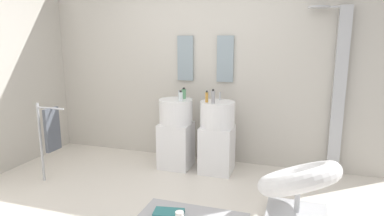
# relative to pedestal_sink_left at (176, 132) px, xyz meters

# --- Properties ---
(ground_plane) EXTENTS (4.80, 3.60, 0.04)m
(ground_plane) POSITION_rel_pedestal_sink_left_xyz_m (0.28, -1.19, -0.49)
(ground_plane) COLOR silver
(rear_partition) EXTENTS (4.80, 0.10, 2.60)m
(rear_partition) POSITION_rel_pedestal_sink_left_xyz_m (0.28, 0.46, 0.83)
(rear_partition) COLOR beige
(rear_partition) RESTS_ON ground_plane
(pedestal_sink_left) EXTENTS (0.43, 0.43, 1.01)m
(pedestal_sink_left) POSITION_rel_pedestal_sink_left_xyz_m (0.00, 0.00, 0.00)
(pedestal_sink_left) COLOR white
(pedestal_sink_left) RESTS_ON ground_plane
(pedestal_sink_right) EXTENTS (0.43, 0.43, 1.01)m
(pedestal_sink_right) POSITION_rel_pedestal_sink_left_xyz_m (0.55, 0.00, 0.00)
(pedestal_sink_right) COLOR white
(pedestal_sink_right) RESTS_ON ground_plane
(vanity_mirror_left) EXTENTS (0.22, 0.03, 0.60)m
(vanity_mirror_left) POSITION_rel_pedestal_sink_left_xyz_m (0.00, 0.39, 0.94)
(vanity_mirror_left) COLOR #8C9EA8
(vanity_mirror_right) EXTENTS (0.22, 0.03, 0.60)m
(vanity_mirror_right) POSITION_rel_pedestal_sink_left_xyz_m (0.55, 0.39, 0.94)
(vanity_mirror_right) COLOR #8C9EA8
(shower_column) EXTENTS (0.49, 0.24, 2.05)m
(shower_column) POSITION_rel_pedestal_sink_left_xyz_m (1.94, 0.34, 0.61)
(shower_column) COLOR #B7BABF
(shower_column) RESTS_ON ground_plane
(lounge_chair) EXTENTS (1.09, 1.09, 0.65)m
(lounge_chair) POSITION_rel_pedestal_sink_left_xyz_m (1.55, -0.88, -0.12)
(lounge_chair) COLOR #B7BABF
(lounge_chair) RESTS_ON ground_plane
(towel_rack) EXTENTS (0.37, 0.22, 0.95)m
(towel_rack) POSITION_rel_pedestal_sink_left_xyz_m (-1.20, -0.92, 0.16)
(towel_rack) COLOR #B7BABF
(towel_rack) RESTS_ON ground_plane
(magazine_teal) EXTENTS (0.31, 0.22, 0.03)m
(magazine_teal) POSITION_rel_pedestal_sink_left_xyz_m (0.38, -1.21, -0.45)
(magazine_teal) COLOR teal
(magazine_teal) RESTS_ON area_rug
(soap_bottle_clear) EXTENTS (0.05, 0.05, 0.13)m
(soap_bottle_clear) POSITION_rel_pedestal_sink_left_xyz_m (0.10, -0.09, 0.50)
(soap_bottle_clear) COLOR silver
(soap_bottle_clear) RESTS_ON pedestal_sink_left
(soap_bottle_grey) EXTENTS (0.05, 0.05, 0.17)m
(soap_bottle_grey) POSITION_rel_pedestal_sink_left_xyz_m (0.52, -0.13, 0.52)
(soap_bottle_grey) COLOR #99999E
(soap_bottle_grey) RESTS_ON pedestal_sink_right
(soap_bottle_green) EXTENTS (0.06, 0.06, 0.14)m
(soap_bottle_green) POSITION_rel_pedestal_sink_left_xyz_m (0.08, 0.08, 0.50)
(soap_bottle_green) COLOR #59996B
(soap_bottle_green) RESTS_ON pedestal_sink_left
(soap_bottle_amber) EXTENTS (0.04, 0.04, 0.14)m
(soap_bottle_amber) POSITION_rel_pedestal_sink_left_xyz_m (0.44, -0.08, 0.50)
(soap_bottle_amber) COLOR #C68C38
(soap_bottle_amber) RESTS_ON pedestal_sink_right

